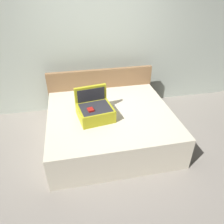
{
  "coord_description": "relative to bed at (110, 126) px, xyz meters",
  "views": [
    {
      "loc": [
        -0.55,
        -2.41,
        2.38
      ],
      "look_at": [
        0.0,
        0.27,
        0.63
      ],
      "focal_mm": 34.24,
      "sensor_mm": 36.0,
      "label": 1
    }
  ],
  "objects": [
    {
      "name": "bed",
      "position": [
        0.0,
        0.0,
        0.0
      ],
      "size": [
        1.97,
        1.8,
        0.53
      ],
      "primitive_type": "cube",
      "color": "beige",
      "rests_on": "ground"
    },
    {
      "name": "back_wall",
      "position": [
        0.0,
        1.25,
        1.03
      ],
      "size": [
        8.0,
        0.1,
        2.6
      ],
      "primitive_type": "cube",
      "color": "#B7C1B2",
      "rests_on": "ground"
    },
    {
      "name": "ground_plane",
      "position": [
        0.0,
        -0.4,
        -0.27
      ],
      "size": [
        12.0,
        12.0,
        0.0
      ],
      "primitive_type": "plane",
      "color": "gray"
    },
    {
      "name": "pillow_near_headboard",
      "position": [
        -0.33,
        0.36,
        0.36
      ],
      "size": [
        0.44,
        0.34,
        0.19
      ],
      "primitive_type": "ellipsoid",
      "rotation": [
        0.0,
        0.0,
        0.17
      ],
      "color": "#4C724C",
      "rests_on": "bed"
    },
    {
      "name": "hard_case_large",
      "position": [
        -0.25,
        -0.07,
        0.39
      ],
      "size": [
        0.57,
        0.56,
        0.44
      ],
      "rotation": [
        0.0,
        0.0,
        0.15
      ],
      "color": "gold",
      "rests_on": "bed"
    },
    {
      "name": "headboard",
      "position": [
        0.0,
        0.94,
        0.18
      ],
      "size": [
        2.01,
        0.08,
        0.9
      ],
      "primitive_type": "cube",
      "color": "olive",
      "rests_on": "ground"
    }
  ]
}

